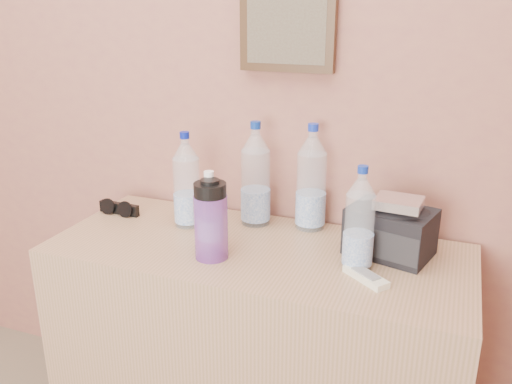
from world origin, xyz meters
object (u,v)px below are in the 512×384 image
pet_large_c (311,183)px  pet_large_d (359,224)px  pet_large_a (187,185)px  pet_large_b (256,180)px  sunglasses (119,208)px  ac_remote (366,277)px  nalgene_bottle (211,220)px  dresser (257,358)px  foil_packet (399,203)px  toiletry_bag (391,229)px  pet_small (210,218)px

pet_large_c → pet_large_d: size_ratio=1.17×
pet_large_a → pet_large_b: size_ratio=0.91×
sunglasses → ac_remote: bearing=-8.6°
nalgene_bottle → ac_remote: size_ratio=1.71×
pet_large_a → sunglasses: 0.29m
dresser → foil_packet: 0.69m
pet_large_b → ac_remote: size_ratio=2.49×
pet_large_c → sunglasses: 0.67m
foil_packet → pet_large_a: bearing=179.1°
toiletry_bag → nalgene_bottle: bearing=-141.9°
foil_packet → pet_large_c: bearing=155.0°
dresser → sunglasses: bearing=171.0°
pet_large_d → pet_small: (-0.42, -0.06, -0.02)m
pet_large_a → toiletry_bag: pet_large_a is taller
pet_large_a → sunglasses: size_ratio=2.05×
pet_large_c → nalgene_bottle: 0.38m
pet_large_b → sunglasses: 0.50m
pet_large_d → toiletry_bag: (0.07, 0.12, -0.05)m
pet_large_c → ac_remote: 0.40m
dresser → pet_large_a: size_ratio=4.00×
pet_large_c → ac_remote: pet_large_c is taller
dresser → pet_large_a: (-0.28, 0.09, 0.53)m
pet_large_c → pet_large_d: bearing=-49.0°
toiletry_bag → sunglasses: bearing=-164.6°
pet_large_c → sunglasses: (-0.65, -0.12, -0.13)m
pet_large_a → toiletry_bag: 0.65m
dresser → pet_small: pet_small is taller
toiletry_bag → pet_large_b: bearing=-175.4°
pet_small → ac_remote: bearing=-0.7°
ac_remote → toiletry_bag: size_ratio=0.60×
ac_remote → foil_packet: (0.05, 0.16, 0.16)m
dresser → sunglasses: (-0.55, 0.09, 0.41)m
pet_large_d → toiletry_bag: 0.15m
pet_large_c → sunglasses: pet_large_c is taller
pet_small → toiletry_bag: (0.49, 0.18, -0.03)m
pet_large_c → nalgene_bottle: bearing=-123.0°
dresser → nalgene_bottle: 0.53m
pet_large_a → pet_large_c: (0.38, 0.12, 0.01)m
sunglasses → dresser: bearing=-6.7°
dresser → pet_large_b: bearing=112.4°
pet_large_a → nalgene_bottle: pet_large_a is taller
pet_large_b → pet_small: 0.26m
dresser → pet_large_a: pet_large_a is taller
pet_small → toiletry_bag: bearing=20.2°
pet_small → pet_large_b: bearing=80.8°
pet_large_b → nalgene_bottle: size_ratio=1.46×
pet_large_c → ac_remote: bearing=-51.2°
pet_large_d → pet_large_a: bearing=169.9°
pet_large_d → pet_large_c: bearing=131.0°
pet_large_c → foil_packet: size_ratio=2.73×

